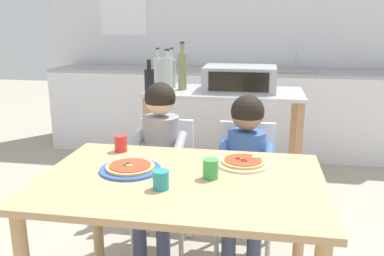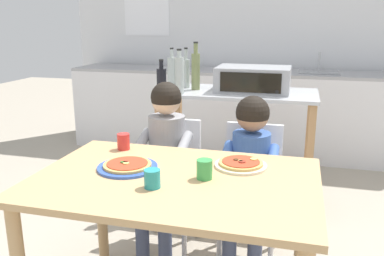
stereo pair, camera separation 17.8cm
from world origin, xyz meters
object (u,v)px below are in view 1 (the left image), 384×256
(kitchen_island_cart, at_px, (224,128))
(bottle_brown_beer, at_px, (158,72))
(child_in_grey_shirt, at_px, (159,151))
(drinking_cup_red, at_px, (121,143))
(toaster_oven, at_px, (240,78))
(dining_chair_right, at_px, (245,179))
(bottle_tall_green_wine, at_px, (149,80))
(dining_table, at_px, (181,200))
(drinking_cup_green, at_px, (211,169))
(dining_chair_left, at_px, (164,175))
(pizza_plate_blue_rimmed, at_px, (130,168))
(bottle_dark_olive_oil, at_px, (172,72))
(drinking_cup_teal, at_px, (161,180))
(pizza_plate_cream, at_px, (243,162))
(bottle_squat_spirits, at_px, (167,75))
(child_in_blue_striped_shirt, at_px, (246,159))
(bottle_clear_vinegar, at_px, (182,70))

(kitchen_island_cart, xyz_separation_m, bottle_brown_beer, (-0.53, 0.02, 0.42))
(child_in_grey_shirt, height_order, drinking_cup_red, child_in_grey_shirt)
(toaster_oven, distance_m, dining_chair_right, 0.91)
(kitchen_island_cart, height_order, bottle_tall_green_wine, bottle_tall_green_wine)
(dining_table, height_order, dining_chair_right, dining_chair_right)
(drinking_cup_green, bearing_deg, toaster_oven, 88.36)
(kitchen_island_cart, bearing_deg, toaster_oven, 11.26)
(dining_chair_right, bearing_deg, dining_chair_left, -179.38)
(toaster_oven, bearing_deg, pizza_plate_blue_rimmed, -106.81)
(bottle_dark_olive_oil, bearing_deg, dining_table, -76.17)
(child_in_grey_shirt, distance_m, drinking_cup_teal, 0.75)
(pizza_plate_cream, bearing_deg, dining_chair_right, 90.03)
(bottle_squat_spirits, bearing_deg, bottle_brown_beer, 118.15)
(bottle_brown_beer, height_order, drinking_cup_teal, bottle_brown_beer)
(kitchen_island_cart, height_order, drinking_cup_red, kitchen_island_cart)
(dining_chair_left, distance_m, drinking_cup_red, 0.51)
(child_in_grey_shirt, bearing_deg, dining_table, -66.74)
(kitchen_island_cart, bearing_deg, bottle_squat_spirits, -149.42)
(bottle_squat_spirits, bearing_deg, dining_table, -74.38)
(dining_chair_left, relative_size, child_in_blue_striped_shirt, 0.81)
(bottle_dark_olive_oil, distance_m, pizza_plate_cream, 1.43)
(toaster_oven, relative_size, bottle_squat_spirits, 1.66)
(bottle_dark_olive_oil, height_order, pizza_plate_cream, bottle_dark_olive_oil)
(bottle_brown_beer, xyz_separation_m, drinking_cup_red, (0.08, -1.12, -0.24))
(dining_table, distance_m, child_in_blue_striped_shirt, 0.64)
(drinking_cup_red, bearing_deg, child_in_grey_shirt, 61.91)
(bottle_brown_beer, height_order, pizza_plate_cream, bottle_brown_beer)
(dining_table, bearing_deg, pizza_plate_cream, 38.63)
(toaster_oven, height_order, bottle_tall_green_wine, bottle_tall_green_wine)
(dining_table, xyz_separation_m, drinking_cup_green, (0.13, 0.02, 0.15))
(drinking_cup_teal, bearing_deg, child_in_blue_striped_shirt, 65.85)
(dining_table, xyz_separation_m, drinking_cup_teal, (-0.06, -0.13, 0.15))
(kitchen_island_cart, height_order, pizza_plate_cream, kitchen_island_cart)
(bottle_dark_olive_oil, xyz_separation_m, drinking_cup_red, (-0.03, -1.16, -0.24))
(pizza_plate_cream, distance_m, drinking_cup_red, 0.66)
(toaster_oven, relative_size, pizza_plate_cream, 2.16)
(kitchen_island_cart, xyz_separation_m, toaster_oven, (0.11, 0.02, 0.39))
(bottle_squat_spirits, distance_m, drinking_cup_green, 1.28)
(toaster_oven, xyz_separation_m, dining_table, (-0.17, -1.44, -0.36))
(dining_table, distance_m, pizza_plate_cream, 0.36)
(child_in_blue_striped_shirt, xyz_separation_m, drinking_cup_red, (-0.65, -0.26, 0.14))
(child_in_blue_striped_shirt, bearing_deg, bottle_clear_vinegar, 122.69)
(kitchen_island_cart, xyz_separation_m, bottle_squat_spirits, (-0.39, -0.23, 0.44))
(bottle_dark_olive_oil, height_order, bottle_squat_spirits, bottle_squat_spirits)
(dining_chair_right, relative_size, child_in_blue_striped_shirt, 0.81)
(bottle_squat_spirits, xyz_separation_m, drinking_cup_red, (-0.06, -0.87, -0.25))
(bottle_squat_spirits, height_order, child_in_grey_shirt, bottle_squat_spirits)
(bottle_tall_green_wine, relative_size, bottle_squat_spirits, 0.77)
(bottle_clear_vinegar, distance_m, drinking_cup_green, 1.47)
(bottle_tall_green_wine, relative_size, bottle_dark_olive_oil, 0.79)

